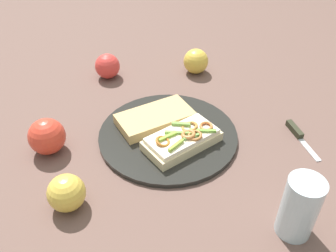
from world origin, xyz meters
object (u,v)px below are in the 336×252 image
at_px(sandwich, 182,139).
at_px(bread_slice_side, 155,118).
at_px(apple_2, 196,61).
at_px(drinking_glass, 299,207).
at_px(apple_1, 66,193).
at_px(apple_0, 47,136).
at_px(plate, 168,135).
at_px(apple_3, 107,66).
at_px(knife, 298,134).

xyz_separation_m(sandwich, bread_slice_side, (0.06, -0.08, -0.00)).
height_order(apple_2, drinking_glass, drinking_glass).
height_order(bread_slice_side, apple_2, apple_2).
distance_m(sandwich, bread_slice_side, 0.10).
relative_size(sandwich, bread_slice_side, 1.05).
bearing_deg(apple_1, apple_0, -62.70).
bearing_deg(apple_0, apple_2, -133.66).
bearing_deg(plate, apple_0, 11.37).
bearing_deg(apple_1, bread_slice_side, -121.34).
bearing_deg(sandwich, apple_3, -93.45).
height_order(sandwich, apple_3, apple_3).
bearing_deg(plate, bread_slice_side, -51.76).
relative_size(apple_2, drinking_glass, 0.59).
height_order(drinking_glass, knife, drinking_glass).
xyz_separation_m(bread_slice_side, apple_2, (-0.10, -0.25, 0.01)).
xyz_separation_m(apple_0, apple_2, (-0.32, -0.34, -0.00)).
relative_size(sandwich, apple_2, 2.56).
bearing_deg(drinking_glass, apple_0, -22.08).
bearing_deg(knife, apple_0, -100.08).
relative_size(bread_slice_side, knife, 1.34).
xyz_separation_m(apple_0, apple_3, (-0.08, -0.31, -0.00)).
height_order(bread_slice_side, apple_1, apple_1).
bearing_deg(apple_3, drinking_glass, 128.24).
bearing_deg(plate, apple_3, -55.92).
height_order(plate, apple_2, apple_2).
xyz_separation_m(bread_slice_side, apple_0, (0.22, 0.09, 0.02)).
bearing_deg(plate, sandwich, 129.15).
relative_size(plate, apple_3, 4.53).
bearing_deg(apple_2, knife, 128.33).
height_order(bread_slice_side, apple_3, apple_3).
height_order(sandwich, apple_2, apple_2).
bearing_deg(apple_1, knife, -156.05).
xyz_separation_m(apple_1, drinking_glass, (-0.39, 0.04, 0.02)).
bearing_deg(sandwich, apple_2, -135.18).
relative_size(apple_1, apple_3, 1.01).
height_order(apple_1, knife, apple_1).
xyz_separation_m(plate, apple_0, (0.25, 0.05, 0.03)).
distance_m(plate, apple_2, 0.30).
relative_size(sandwich, apple_3, 2.61).
bearing_deg(bread_slice_side, apple_2, -143.00).
relative_size(apple_0, knife, 0.61).
height_order(bread_slice_side, knife, bread_slice_side).
distance_m(plate, bread_slice_side, 0.05).
relative_size(sandwich, apple_1, 2.60).
xyz_separation_m(apple_0, knife, (-0.54, -0.06, -0.03)).
bearing_deg(plate, knife, -178.26).
height_order(plate, knife, knife).
distance_m(apple_1, drinking_glass, 0.40).
bearing_deg(bread_slice_side, sandwich, 97.96).
height_order(sandwich, apple_0, apple_0).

